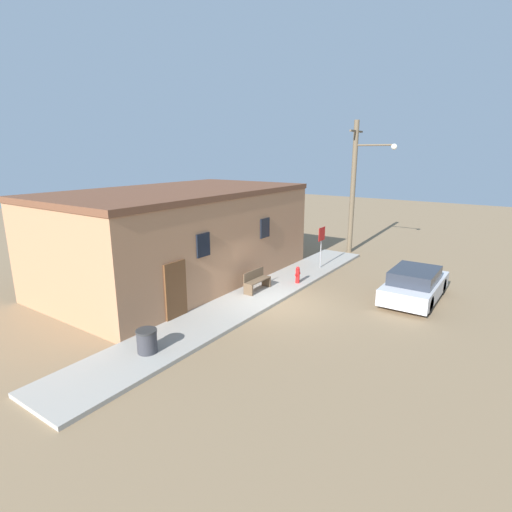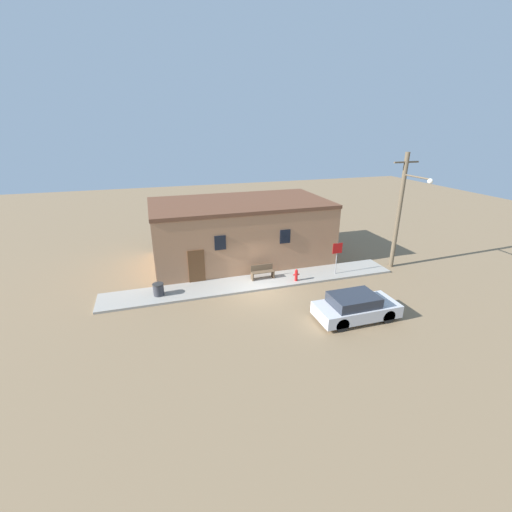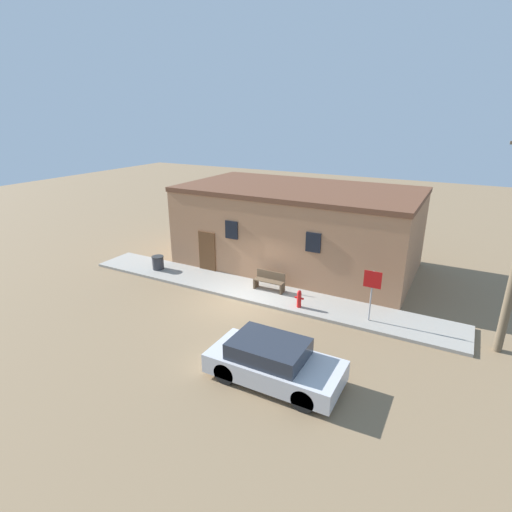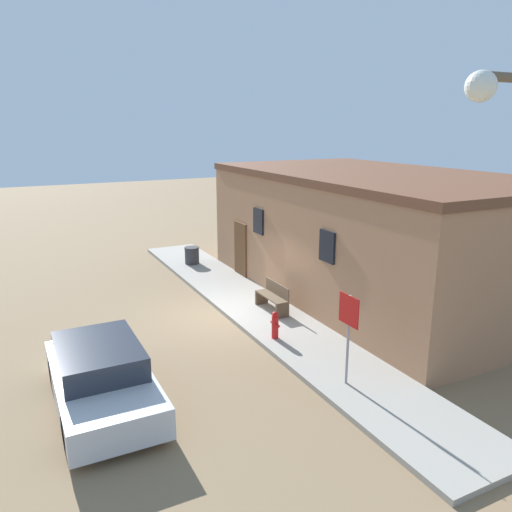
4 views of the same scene
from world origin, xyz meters
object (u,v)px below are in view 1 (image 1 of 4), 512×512
at_px(fire_hydrant, 298,275).
at_px(trash_bin, 147,341).
at_px(stop_sign, 321,240).
at_px(utility_pole, 355,184).
at_px(bench, 256,281).
at_px(parked_car, 415,284).

bearing_deg(fire_hydrant, trash_bin, 176.21).
height_order(fire_hydrant, stop_sign, stop_sign).
bearing_deg(fire_hydrant, utility_pole, 2.48).
height_order(bench, trash_bin, bench).
relative_size(stop_sign, trash_bin, 2.97).
distance_m(bench, utility_pole, 9.97).
bearing_deg(parked_car, utility_pole, 39.44).
distance_m(fire_hydrant, stop_sign, 3.11).
bearing_deg(fire_hydrant, parked_car, -76.76).
height_order(fire_hydrant, bench, bench).
height_order(fire_hydrant, trash_bin, fire_hydrant).
xyz_separation_m(stop_sign, parked_car, (-1.76, -5.07, -0.95)).
bearing_deg(bench, fire_hydrant, -27.24).
distance_m(stop_sign, parked_car, 5.45).
bearing_deg(stop_sign, parked_car, -109.20).
height_order(stop_sign, bench, stop_sign).
relative_size(stop_sign, parked_car, 0.50).
bearing_deg(trash_bin, parked_car, -29.71).
bearing_deg(stop_sign, trash_bin, 178.42).
xyz_separation_m(bench, trash_bin, (-6.39, -0.43, -0.08)).
bearing_deg(stop_sign, fire_hydrant, -175.28).
bearing_deg(trash_bin, utility_pole, -0.83).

